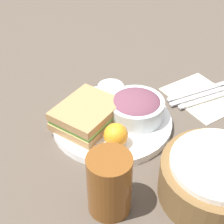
{
  "coord_description": "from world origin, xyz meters",
  "views": [
    {
      "loc": [
        0.35,
        0.53,
        0.55
      ],
      "look_at": [
        0.0,
        0.0,
        0.04
      ],
      "focal_mm": 60.0,
      "sensor_mm": 36.0,
      "label": 1
    }
  ],
  "objects_px": {
    "sandwich": "(87,115)",
    "spoon": "(207,99)",
    "plate": "(112,122)",
    "knife": "(202,95)",
    "drink_glass": "(109,184)",
    "bread_basket": "(216,179)",
    "dressing_cup": "(111,93)",
    "fork": "(198,91)",
    "salad_bowl": "(136,107)"
  },
  "relations": [
    {
      "from": "dressing_cup",
      "to": "bread_basket",
      "type": "distance_m",
      "value": 0.33
    },
    {
      "from": "fork",
      "to": "bread_basket",
      "type": "bearing_deg",
      "value": -120.48
    },
    {
      "from": "plate",
      "to": "spoon",
      "type": "height_order",
      "value": "plate"
    },
    {
      "from": "salad_bowl",
      "to": "spoon",
      "type": "height_order",
      "value": "salad_bowl"
    },
    {
      "from": "spoon",
      "to": "salad_bowl",
      "type": "bearing_deg",
      "value": 178.93
    },
    {
      "from": "plate",
      "to": "knife",
      "type": "bearing_deg",
      "value": 172.25
    },
    {
      "from": "sandwich",
      "to": "salad_bowl",
      "type": "bearing_deg",
      "value": 158.33
    },
    {
      "from": "plate",
      "to": "knife",
      "type": "distance_m",
      "value": 0.24
    },
    {
      "from": "plate",
      "to": "knife",
      "type": "xyz_separation_m",
      "value": [
        -0.24,
        0.03,
        -0.0
      ]
    },
    {
      "from": "drink_glass",
      "to": "bread_basket",
      "type": "distance_m",
      "value": 0.19
    },
    {
      "from": "salad_bowl",
      "to": "spoon",
      "type": "bearing_deg",
      "value": 171.18
    },
    {
      "from": "bread_basket",
      "to": "fork",
      "type": "bearing_deg",
      "value": -128.23
    },
    {
      "from": "plate",
      "to": "bread_basket",
      "type": "height_order",
      "value": "bread_basket"
    },
    {
      "from": "plate",
      "to": "fork",
      "type": "distance_m",
      "value": 0.25
    },
    {
      "from": "dressing_cup",
      "to": "bread_basket",
      "type": "relative_size",
      "value": 0.3
    },
    {
      "from": "dressing_cup",
      "to": "spoon",
      "type": "height_order",
      "value": "dressing_cup"
    },
    {
      "from": "bread_basket",
      "to": "knife",
      "type": "relative_size",
      "value": 1.11
    },
    {
      "from": "knife",
      "to": "dressing_cup",
      "type": "bearing_deg",
      "value": 163.07
    },
    {
      "from": "salad_bowl",
      "to": "knife",
      "type": "distance_m",
      "value": 0.2
    },
    {
      "from": "dressing_cup",
      "to": "fork",
      "type": "distance_m",
      "value": 0.22
    },
    {
      "from": "bread_basket",
      "to": "spoon",
      "type": "distance_m",
      "value": 0.29
    },
    {
      "from": "salad_bowl",
      "to": "dressing_cup",
      "type": "height_order",
      "value": "salad_bowl"
    },
    {
      "from": "sandwich",
      "to": "spoon",
      "type": "bearing_deg",
      "value": 166.56
    },
    {
      "from": "dressing_cup",
      "to": "knife",
      "type": "height_order",
      "value": "dressing_cup"
    },
    {
      "from": "sandwich",
      "to": "drink_glass",
      "type": "relative_size",
      "value": 1.4
    },
    {
      "from": "fork",
      "to": "drink_glass",
      "type": "bearing_deg",
      "value": -147.77
    },
    {
      "from": "salad_bowl",
      "to": "drink_glass",
      "type": "xyz_separation_m",
      "value": [
        0.17,
        0.16,
        0.01
      ]
    },
    {
      "from": "plate",
      "to": "spoon",
      "type": "bearing_deg",
      "value": 168.05
    },
    {
      "from": "dressing_cup",
      "to": "drink_glass",
      "type": "bearing_deg",
      "value": 56.71
    },
    {
      "from": "sandwich",
      "to": "spoon",
      "type": "relative_size",
      "value": 1.07
    },
    {
      "from": "sandwich",
      "to": "plate",
      "type": "bearing_deg",
      "value": 160.01
    },
    {
      "from": "salad_bowl",
      "to": "fork",
      "type": "xyz_separation_m",
      "value": [
        -0.2,
        -0.01,
        -0.04
      ]
    },
    {
      "from": "dressing_cup",
      "to": "bread_basket",
      "type": "height_order",
      "value": "bread_basket"
    },
    {
      "from": "fork",
      "to": "spoon",
      "type": "bearing_deg",
      "value": -90.0
    },
    {
      "from": "plate",
      "to": "knife",
      "type": "relative_size",
      "value": 1.46
    },
    {
      "from": "sandwich",
      "to": "spoon",
      "type": "xyz_separation_m",
      "value": [
        -0.29,
        0.07,
        -0.03
      ]
    },
    {
      "from": "salad_bowl",
      "to": "drink_glass",
      "type": "relative_size",
      "value": 1.05
    },
    {
      "from": "drink_glass",
      "to": "fork",
      "type": "bearing_deg",
      "value": -155.52
    },
    {
      "from": "plate",
      "to": "dressing_cup",
      "type": "distance_m",
      "value": 0.08
    },
    {
      "from": "plate",
      "to": "spoon",
      "type": "relative_size",
      "value": 1.7
    },
    {
      "from": "sandwich",
      "to": "drink_glass",
      "type": "bearing_deg",
      "value": 70.41
    },
    {
      "from": "drink_glass",
      "to": "dressing_cup",
      "type": "bearing_deg",
      "value": -123.29
    },
    {
      "from": "bread_basket",
      "to": "fork",
      "type": "height_order",
      "value": "bread_basket"
    },
    {
      "from": "drink_glass",
      "to": "spoon",
      "type": "relative_size",
      "value": 0.76
    },
    {
      "from": "dressing_cup",
      "to": "plate",
      "type": "bearing_deg",
      "value": 59.35
    },
    {
      "from": "salad_bowl",
      "to": "bread_basket",
      "type": "xyz_separation_m",
      "value": [
        -0.0,
        0.24,
        -0.0
      ]
    },
    {
      "from": "plate",
      "to": "salad_bowl",
      "type": "bearing_deg",
      "value": 156.57
    },
    {
      "from": "sandwich",
      "to": "dressing_cup",
      "type": "distance_m",
      "value": 0.1
    },
    {
      "from": "salad_bowl",
      "to": "spoon",
      "type": "distance_m",
      "value": 0.2
    },
    {
      "from": "drink_glass",
      "to": "spoon",
      "type": "xyz_separation_m",
      "value": [
        -0.36,
        -0.13,
        -0.05
      ]
    }
  ]
}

